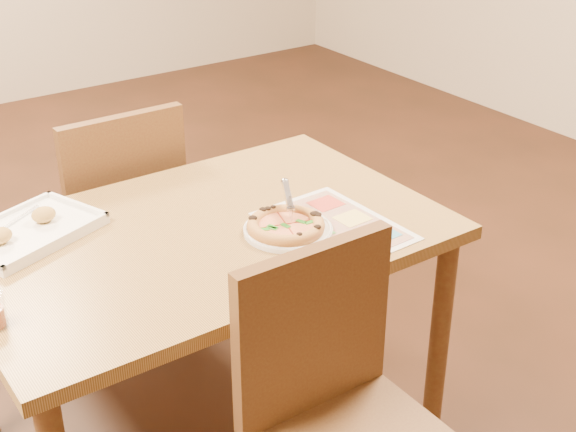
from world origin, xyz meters
TOP-DOWN VIEW (x-y plane):
  - dining_table at (0.00, 0.00)m, footprint 1.30×0.85m
  - chair_near at (0.00, -0.60)m, footprint 0.42×0.42m
  - chair_far at (-0.00, 0.60)m, footprint 0.42×0.42m
  - plate at (0.18, -0.14)m, footprint 0.27×0.27m
  - pizza at (0.18, -0.15)m, footprint 0.21×0.21m
  - pizza_cutter at (0.22, -0.10)m, footprint 0.07×0.13m
  - appetizer_tray at (-0.41, 0.24)m, footprint 0.43×0.36m
  - menu at (0.31, -0.19)m, footprint 0.31×0.42m

SIDE VIEW (x-z plane):
  - chair_near at x=0.00m, z-range 0.33..0.80m
  - chair_far at x=0.00m, z-range 0.33..0.80m
  - dining_table at x=0.00m, z-range 0.27..0.99m
  - menu at x=0.31m, z-range 0.72..0.72m
  - plate at x=0.18m, z-range 0.72..0.73m
  - appetizer_tray at x=-0.41m, z-range 0.70..0.77m
  - pizza at x=0.18m, z-range 0.73..0.76m
  - pizza_cutter at x=0.22m, z-range 0.76..0.83m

